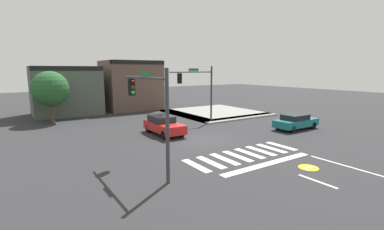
% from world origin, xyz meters
% --- Properties ---
extents(ground_plane, '(120.00, 120.00, 0.00)m').
position_xyz_m(ground_plane, '(0.00, 0.00, 0.00)').
color(ground_plane, '#2B2B2D').
extents(crosswalk_near, '(7.68, 2.46, 0.01)m').
position_xyz_m(crosswalk_near, '(0.00, -4.50, 0.00)').
color(crosswalk_near, silver).
rests_on(crosswalk_near, ground_plane).
extents(bike_detector_marking, '(1.07, 1.07, 0.01)m').
position_xyz_m(bike_detector_marking, '(1.33, -8.14, 0.00)').
color(bike_detector_marking, yellow).
rests_on(bike_detector_marking, ground_plane).
extents(curb_corner_northeast, '(10.00, 10.60, 0.15)m').
position_xyz_m(curb_corner_northeast, '(8.49, 9.42, 0.07)').
color(curb_corner_northeast, gray).
rests_on(curb_corner_northeast, ground_plane).
extents(storefront_row, '(15.31, 6.24, 6.44)m').
position_xyz_m(storefront_row, '(-1.92, 18.95, 3.06)').
color(storefront_row, '#4C564C').
rests_on(storefront_row, ground_plane).
extents(traffic_signal_northeast, '(4.84, 0.32, 5.60)m').
position_xyz_m(traffic_signal_northeast, '(3.31, 5.39, 3.81)').
color(traffic_signal_northeast, '#383A3D').
rests_on(traffic_signal_northeast, ground_plane).
extents(traffic_signal_southwest, '(0.32, 5.12, 5.35)m').
position_xyz_m(traffic_signal_southwest, '(-6.03, -3.77, 3.68)').
color(traffic_signal_southwest, '#383A3D').
rests_on(traffic_signal_southwest, ground_plane).
extents(car_teal, '(4.28, 1.78, 1.35)m').
position_xyz_m(car_teal, '(9.18, -1.57, 0.70)').
color(car_teal, '#196B70').
rests_on(car_teal, ground_plane).
extents(car_red, '(1.79, 4.31, 1.50)m').
position_xyz_m(car_red, '(-1.57, 3.23, 0.77)').
color(car_red, red).
rests_on(car_red, ground_plane).
extents(roadside_tree, '(3.51, 3.51, 5.15)m').
position_xyz_m(roadside_tree, '(-8.50, 14.00, 3.38)').
color(roadside_tree, '#4C3823').
rests_on(roadside_tree, ground_plane).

